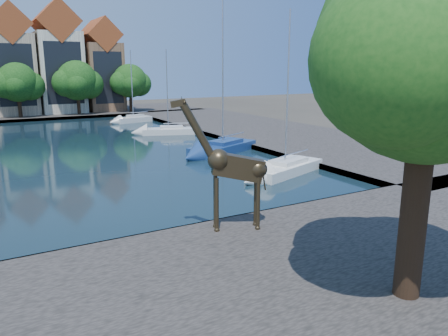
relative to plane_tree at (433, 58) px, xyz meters
name	(u,v)px	position (x,y,z in m)	size (l,w,h in m)	color
ground	(94,254)	(-7.62, 9.01, -7.67)	(160.00, 160.00, 0.00)	#38332B
water_basin	(27,153)	(-7.62, 33.01, -7.63)	(38.00, 50.00, 0.08)	black
far_quay	(3,116)	(-7.62, 65.01, -7.42)	(60.00, 16.00, 0.50)	#46403C
right_quay	(263,131)	(17.38, 33.01, -7.42)	(14.00, 52.00, 0.50)	#46403C
plane_tree	(433,58)	(0.00, 0.00, 0.00)	(8.32, 6.40, 10.62)	#332114
townhouse_east_inner	(12,64)	(-5.62, 64.99, 0.06)	(5.94, 9.18, 15.79)	tan
townhouse_east_mid	(58,62)	(0.88, 64.99, 0.43)	(6.43, 9.18, 16.65)	beige
townhouse_east_end	(101,69)	(7.38, 64.99, -0.56)	(5.44, 9.18, 14.43)	brown
far_tree_mid_east	(18,84)	(-5.52, 59.50, -2.54)	(7.02, 5.40, 7.52)	#332114
far_tree_east	(78,82)	(2.49, 59.50, -2.43)	(7.54, 5.80, 7.84)	#332114
far_tree_far_east	(131,82)	(10.48, 59.50, -2.60)	(6.76, 5.20, 7.36)	#332114
giraffe_statue	(231,167)	(-1.97, 7.62, -4.38)	(3.82, 1.87, 5.67)	#382D1C
sailboat_right_a	(285,166)	(7.38, 15.91, -7.06)	(6.88, 4.29, 11.03)	silver
sailboat_right_b	(223,146)	(7.38, 24.82, -7.00)	(7.36, 5.07, 12.86)	navy
sailboat_right_c	(168,130)	(7.38, 37.15, -7.10)	(6.07, 3.79, 9.17)	silver
sailboat_right_d	(133,118)	(7.38, 49.37, -7.04)	(5.20, 2.77, 9.45)	silver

